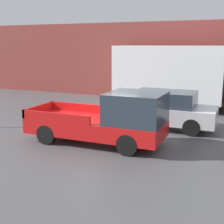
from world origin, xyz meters
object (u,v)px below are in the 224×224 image
Objects in this scene: car at (163,109)px; newspaper_box at (182,94)px; delivery_truck at (178,75)px; pickup_truck at (109,120)px.

newspaper_box is at bearing 92.85° from car.
car is 6.83m from newspaper_box.
delivery_truck is at bearing 93.01° from car.
delivery_truck is (-0.24, 4.61, 1.07)m from car.
car is at bearing 67.97° from pickup_truck.
pickup_truck reaches higher than car.
delivery_truck is 7.76× the size of newspaper_box.
delivery_truck is (1.02, 7.72, 0.98)m from pickup_truck.
pickup_truck is 0.64× the size of delivery_truck.
pickup_truck is 4.99× the size of newspaper_box.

